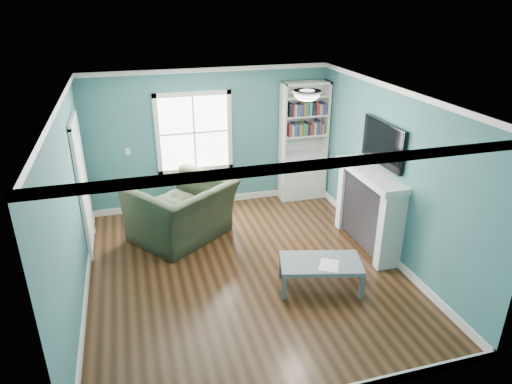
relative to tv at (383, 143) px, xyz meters
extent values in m
plane|color=black|center=(-2.20, -0.20, -1.72)|extent=(5.00, 5.00, 0.00)
plane|color=teal|center=(-2.20, 2.30, -0.43)|extent=(4.50, 0.00, 4.50)
plane|color=teal|center=(-2.20, -2.70, -0.43)|extent=(4.50, 0.00, 4.50)
plane|color=teal|center=(-4.45, -0.20, -0.43)|extent=(0.00, 5.00, 5.00)
plane|color=teal|center=(0.05, -0.20, -0.43)|extent=(0.00, 5.00, 5.00)
plane|color=white|center=(-2.20, -0.20, 0.88)|extent=(5.00, 5.00, 0.00)
cube|color=white|center=(-2.20, 2.28, -1.66)|extent=(4.50, 0.03, 0.12)
cube|color=white|center=(-4.44, -0.20, -1.66)|extent=(0.03, 5.00, 0.12)
cube|color=white|center=(0.03, -0.20, -1.66)|extent=(0.03, 5.00, 0.12)
cube|color=white|center=(-2.20, 2.28, 0.84)|extent=(4.50, 0.04, 0.08)
cube|color=white|center=(-2.20, -2.68, 0.84)|extent=(4.50, 0.04, 0.08)
cube|color=white|center=(-4.43, -0.20, 0.84)|extent=(0.04, 5.00, 0.08)
cube|color=white|center=(0.03, -0.20, 0.84)|extent=(0.04, 5.00, 0.08)
cube|color=white|center=(-2.50, 2.29, -0.27)|extent=(1.24, 0.01, 1.34)
cube|color=white|center=(-3.16, 2.28, -0.27)|extent=(0.08, 0.06, 1.50)
cube|color=white|center=(-1.84, 2.28, -0.27)|extent=(0.08, 0.06, 1.50)
cube|color=white|center=(-2.50, 2.28, -0.98)|extent=(1.40, 0.06, 0.08)
cube|color=white|center=(-2.50, 2.28, 0.44)|extent=(1.40, 0.06, 0.08)
cube|color=white|center=(-2.50, 2.28, -0.27)|extent=(1.24, 0.03, 0.03)
cube|color=white|center=(-2.50, 2.28, -0.27)|extent=(0.03, 0.03, 1.34)
cube|color=silver|center=(-0.43, 2.10, -1.27)|extent=(0.90, 0.35, 0.90)
cube|color=silver|center=(-0.86, 2.10, -0.12)|extent=(0.04, 0.35, 1.40)
cube|color=silver|center=(0.00, 2.10, -0.12)|extent=(0.04, 0.35, 1.40)
cube|color=silver|center=(-0.43, 2.26, -0.12)|extent=(0.90, 0.02, 1.40)
cube|color=silver|center=(-0.43, 2.10, 0.55)|extent=(0.90, 0.35, 0.04)
cube|color=silver|center=(-0.43, 2.10, -0.80)|extent=(0.84, 0.33, 0.03)
cube|color=silver|center=(-0.43, 2.10, -0.42)|extent=(0.84, 0.33, 0.03)
cube|color=silver|center=(-0.43, 2.10, -0.04)|extent=(0.84, 0.33, 0.03)
cube|color=silver|center=(-0.43, 2.10, 0.32)|extent=(0.84, 0.33, 0.03)
cube|color=maroon|center=(-0.43, 2.08, -0.30)|extent=(0.70, 0.25, 0.22)
cube|color=tan|center=(-0.43, 2.08, 0.08)|extent=(0.70, 0.25, 0.22)
cylinder|color=beige|center=(-0.43, 2.05, 0.46)|extent=(0.26, 0.06, 0.26)
cube|color=black|center=(-0.11, 0.00, -1.12)|extent=(0.30, 1.20, 1.10)
cube|color=black|center=(-0.13, 0.00, -1.32)|extent=(0.22, 0.65, 0.70)
cube|color=silver|center=(-0.13, -0.67, -1.12)|extent=(0.36, 0.16, 1.20)
cube|color=silver|center=(-0.13, 0.67, -1.12)|extent=(0.36, 0.16, 1.20)
cube|color=silver|center=(-0.15, 0.00, -0.47)|extent=(0.44, 1.58, 0.10)
cube|color=black|center=(0.00, 0.00, 0.00)|extent=(0.06, 1.10, 0.65)
cube|color=silver|center=(-4.43, 1.20, -0.70)|extent=(0.04, 0.80, 2.05)
cube|color=white|center=(-4.42, 0.75, -0.70)|extent=(0.05, 0.08, 2.13)
cube|color=white|center=(-4.42, 1.65, -0.70)|extent=(0.05, 0.08, 2.13)
cube|color=white|center=(-4.42, 1.20, 0.36)|extent=(0.05, 0.98, 0.08)
sphere|color=#BF8C3F|center=(-4.37, 1.50, -0.77)|extent=(0.07, 0.07, 0.07)
ellipsoid|color=white|center=(-1.30, -0.10, 0.82)|extent=(0.34, 0.34, 0.15)
cylinder|color=white|center=(-1.30, -0.10, 0.86)|extent=(0.38, 0.38, 0.03)
cube|color=white|center=(-3.70, 2.28, -0.52)|extent=(0.08, 0.01, 0.12)
imported|color=#232B1B|center=(-2.94, 1.08, -1.07)|extent=(1.78, 1.67, 1.31)
cube|color=#535B64|center=(-1.87, -0.99, -1.55)|extent=(0.07, 0.07, 0.34)
cube|color=#535B64|center=(-0.86, -1.25, -1.55)|extent=(0.07, 0.07, 0.34)
cube|color=#535B64|center=(-1.73, -0.46, -1.55)|extent=(0.07, 0.07, 0.34)
cube|color=#535B64|center=(-0.72, -0.73, -1.55)|extent=(0.07, 0.07, 0.34)
cube|color=slate|center=(-1.29, -0.86, -1.35)|extent=(1.22, 0.86, 0.06)
cube|color=white|center=(-1.22, -0.98, -1.32)|extent=(0.37, 0.40, 0.00)
camera|label=1|loc=(-3.62, -5.76, 2.07)|focal=32.00mm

